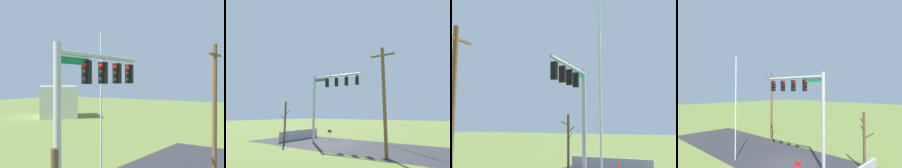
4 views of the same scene
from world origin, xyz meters
The scene contains 4 objects.
signal_mast centered at (1.19, 0.34, 5.45)m, with size 6.06×0.72×7.63m.
flagpole centered at (-4.08, -2.98, 4.63)m, with size 0.10×0.10×9.26m, color silver.
utility_pole centered at (-6.35, 3.21, 4.31)m, with size 1.90×0.26×8.29m.
distant_building centered at (-27.49, -30.53, 2.67)m, with size 8.29×6.15×5.34m, color silver.
Camera 1 is at (10.76, 8.39, 6.23)m, focal length 49.15 mm.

